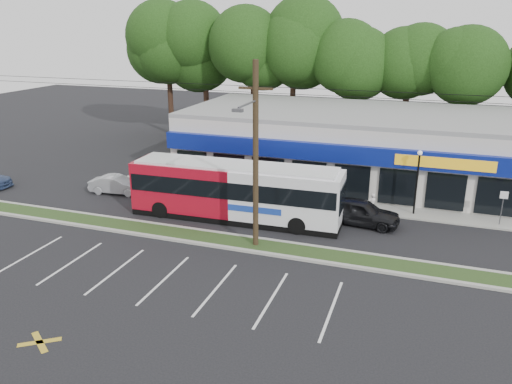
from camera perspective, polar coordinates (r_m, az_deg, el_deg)
The scene contains 15 objects.
ground at distance 27.89m, azimuth -6.58°, elevation -6.13°, with size 120.00×120.00×0.00m, color black.
grass_strip at distance 28.68m, azimuth -5.73°, elevation -5.24°, with size 40.00×1.60×0.12m, color #1F3616.
curb_south at distance 27.98m, azimuth -6.46°, elevation -5.88°, with size 40.00×0.25×0.14m, color #9E9E93.
curb_north at distance 29.39m, azimuth -5.04°, elevation -4.59°, with size 40.00×0.25×0.14m, color #9E9E93.
sidewalk at distance 34.33m, azimuth 7.54°, elevation -1.22°, with size 32.00×2.20×0.10m, color #9E9E93.
strip_mall at distance 40.06m, azimuth 10.48°, elevation 5.42°, with size 25.00×12.55×5.30m.
utility_pole at distance 25.84m, azimuth -0.45°, elevation 4.73°, with size 50.00×2.77×10.00m.
lamp_post at distance 32.75m, azimuth 17.98°, elevation 1.85°, with size 0.30×0.30×4.25m.
sign_post at distance 33.19m, azimuth 26.39°, elevation -1.03°, with size 0.45×0.10×2.23m.
tree_line at distance 49.33m, azimuth 11.05°, elevation 14.63°, with size 46.76×6.76×11.83m.
metrobus at distance 30.85m, azimuth -2.34°, elevation 0.22°, with size 13.29×3.21×3.55m.
car_dark at distance 30.97m, azimuth 11.87°, elevation -2.23°, with size 1.88×4.68×1.60m, color black.
car_silver at distance 37.24m, azimuth -15.60°, elevation 0.81°, with size 1.37×3.93×1.30m, color #9C9FA3.
pedestrian_a at distance 32.34m, azimuth 13.09°, elevation -1.46°, with size 0.56×0.37×1.55m, color beige.
pedestrian_b at distance 33.52m, azimuth 7.99°, elevation -0.17°, with size 0.89×0.69×1.83m, color beige.
Camera 1 is at (11.27, -22.68, 11.67)m, focal length 35.00 mm.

